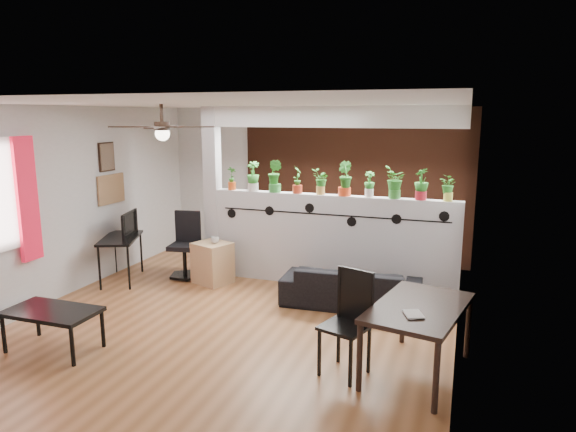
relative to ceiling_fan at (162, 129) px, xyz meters
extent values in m
cube|color=brown|center=(0.80, 0.30, -2.36)|extent=(6.30, 7.10, 0.10)
cube|color=#B7B7BA|center=(0.80, 3.32, -1.01)|extent=(6.30, 0.04, 2.90)
cube|color=#B7B7BA|center=(0.80, -2.72, -1.01)|extent=(6.30, 0.04, 2.90)
cube|color=#B7B7BA|center=(-1.82, 0.30, -1.01)|extent=(0.04, 7.10, 2.90)
cube|color=#B7B7BA|center=(3.42, 0.30, -1.01)|extent=(0.04, 7.10, 2.90)
cube|color=white|center=(0.80, 0.30, 0.34)|extent=(6.30, 7.10, 0.10)
cube|color=#BCBCC1|center=(1.60, 1.80, -1.64)|extent=(3.60, 0.18, 1.35)
cube|color=silver|center=(1.60, 1.80, 0.14)|extent=(3.60, 0.18, 0.30)
cube|color=#BCBCC1|center=(-0.31, 1.80, -1.01)|extent=(0.22, 0.20, 2.60)
cube|color=#A54D30|center=(1.60, 3.27, -1.01)|extent=(3.90, 0.05, 2.60)
cube|color=black|center=(1.60, 1.70, -1.23)|extent=(3.31, 0.01, 0.02)
cylinder|color=black|center=(0.05, 1.70, -1.31)|extent=(0.14, 0.01, 0.14)
cylinder|color=black|center=(0.67, 1.70, -1.23)|extent=(0.14, 0.01, 0.14)
cylinder|color=black|center=(1.29, 1.70, -1.15)|extent=(0.14, 0.01, 0.14)
cylinder|color=black|center=(1.91, 1.70, -1.31)|extent=(0.14, 0.01, 0.14)
cylinder|color=black|center=(2.53, 1.70, -1.23)|extent=(0.14, 0.01, 0.14)
cylinder|color=black|center=(3.15, 1.70, -1.15)|extent=(0.14, 0.01, 0.14)
cube|color=red|center=(-1.73, -0.40, -0.86)|extent=(0.06, 0.30, 1.55)
cube|color=silver|center=(-1.74, -0.90, -2.22)|extent=(0.08, 1.00, 0.18)
cube|color=olive|center=(-1.78, 1.25, -0.96)|extent=(0.03, 0.60, 0.45)
cube|color=#8C7259|center=(-1.78, 1.20, -0.46)|extent=(0.03, 0.30, 0.40)
cube|color=black|center=(-1.78, 1.20, -0.46)|extent=(0.02, 0.34, 0.44)
cylinder|color=black|center=(0.00, 0.00, 0.19)|extent=(0.04, 0.04, 0.20)
cylinder|color=black|center=(0.00, 0.00, 0.04)|extent=(0.18, 0.18, 0.10)
sphere|color=white|center=(0.00, 0.00, -0.05)|extent=(0.17, 0.17, 0.17)
cube|color=black|center=(0.32, 0.12, 0.03)|extent=(0.55, 0.29, 0.01)
cube|color=black|center=(-0.12, 0.32, 0.03)|extent=(0.29, 0.55, 0.01)
cube|color=black|center=(-0.32, -0.12, 0.03)|extent=(0.55, 0.29, 0.01)
cube|color=black|center=(0.12, -0.32, 0.03)|extent=(0.29, 0.55, 0.01)
cylinder|color=#D45018|center=(0.02, 1.80, -0.90)|extent=(0.12, 0.12, 0.12)
imported|color=#1A5E1C|center=(0.02, 1.80, -0.74)|extent=(0.19, 0.16, 0.26)
cylinder|color=silver|center=(0.37, 1.80, -0.90)|extent=(0.16, 0.16, 0.12)
imported|color=#1A5E1C|center=(0.37, 1.80, -0.69)|extent=(0.25, 0.21, 0.34)
cylinder|color=#328C39|center=(0.72, 1.80, -0.90)|extent=(0.18, 0.18, 0.12)
imported|color=#1A5E1C|center=(0.72, 1.80, -0.67)|extent=(0.30, 0.26, 0.38)
cylinder|color=#B2351C|center=(1.07, 1.80, -0.90)|extent=(0.14, 0.14, 0.12)
imported|color=#1A5E1C|center=(1.07, 1.80, -0.71)|extent=(0.20, 0.23, 0.31)
cylinder|color=gold|center=(1.42, 1.80, -0.90)|extent=(0.12, 0.12, 0.12)
imported|color=#1A5E1C|center=(1.42, 1.80, -0.73)|extent=(0.22, 0.23, 0.26)
cylinder|color=#ED451B|center=(1.78, 1.80, -0.90)|extent=(0.18, 0.18, 0.12)
imported|color=#1A5E1C|center=(1.78, 1.80, -0.67)|extent=(0.33, 0.33, 0.39)
cylinder|color=white|center=(2.13, 1.80, -0.90)|extent=(0.12, 0.12, 0.12)
imported|color=#1A5E1C|center=(2.13, 1.80, -0.74)|extent=(0.21, 0.19, 0.26)
cylinder|color=#348831|center=(2.48, 1.80, -0.90)|extent=(0.16, 0.16, 0.12)
imported|color=#1A5E1C|center=(2.48, 1.80, -0.69)|extent=(0.20, 0.25, 0.34)
cylinder|color=red|center=(2.83, 1.80, -0.90)|extent=(0.15, 0.15, 0.12)
imported|color=#1A5E1C|center=(2.83, 1.80, -0.70)|extent=(0.27, 0.28, 0.33)
cylinder|color=#D8DC4D|center=(3.18, 1.80, -0.90)|extent=(0.12, 0.12, 0.12)
imported|color=#1A5E1C|center=(3.18, 1.80, -0.74)|extent=(0.22, 0.21, 0.26)
imported|color=black|center=(2.05, 1.10, -2.06)|extent=(1.75, 0.78, 0.50)
cube|color=tan|center=(-0.10, 1.34, -2.01)|extent=(0.63, 0.59, 0.61)
imported|color=gray|center=(-0.05, 1.34, -1.65)|extent=(0.13, 0.13, 0.10)
cube|color=black|center=(-1.45, 0.97, -1.65)|extent=(0.82, 1.05, 0.04)
cylinder|color=black|center=(-1.47, 0.49, -1.99)|extent=(0.03, 0.03, 0.64)
cylinder|color=black|center=(-1.09, 0.66, -1.99)|extent=(0.03, 0.03, 0.64)
cylinder|color=black|center=(-1.81, 1.28, -1.99)|extent=(0.03, 0.03, 0.64)
cylinder|color=black|center=(-1.43, 1.44, -1.99)|extent=(0.03, 0.03, 0.64)
imported|color=black|center=(-1.45, 1.12, -1.54)|extent=(0.35, 0.16, 0.20)
cylinder|color=black|center=(-0.61, 1.39, -2.27)|extent=(0.52, 0.52, 0.04)
cylinder|color=black|center=(-0.61, 1.39, -2.05)|extent=(0.06, 0.06, 0.44)
cube|color=black|center=(-0.61, 1.39, -1.81)|extent=(0.48, 0.48, 0.07)
cube|color=black|center=(-0.64, 1.58, -1.53)|extent=(0.40, 0.13, 0.48)
cube|color=black|center=(3.05, -0.47, -1.64)|extent=(1.02, 1.40, 0.05)
cylinder|color=black|center=(2.59, -0.98, -1.99)|extent=(0.05, 0.05, 0.65)
cylinder|color=black|center=(3.27, -1.12, -1.99)|extent=(0.05, 0.05, 0.65)
cylinder|color=black|center=(2.83, 0.19, -1.99)|extent=(0.05, 0.05, 0.65)
cylinder|color=black|center=(3.51, 0.05, -1.99)|extent=(0.05, 0.05, 0.65)
imported|color=gray|center=(2.95, -0.77, -1.61)|extent=(0.22, 0.26, 0.02)
cube|color=black|center=(2.39, -0.72, -1.83)|extent=(0.52, 0.52, 0.03)
cube|color=black|center=(2.45, -0.55, -1.56)|extent=(0.38, 0.15, 0.52)
cube|color=black|center=(2.17, -0.83, -2.07)|extent=(0.03, 0.03, 0.49)
cube|color=black|center=(2.50, -0.94, -2.07)|extent=(0.03, 0.03, 0.49)
cube|color=black|center=(2.28, -0.50, -1.82)|extent=(0.03, 0.03, 1.00)
cube|color=black|center=(2.61, -0.61, -1.82)|extent=(0.03, 0.03, 1.00)
cube|color=black|center=(-0.66, -1.24, -1.88)|extent=(0.98, 0.55, 0.04)
cylinder|color=black|center=(-1.10, -1.47, -2.11)|extent=(0.04, 0.04, 0.41)
cylinder|color=black|center=(-0.21, -1.46, -2.11)|extent=(0.04, 0.04, 0.41)
cylinder|color=black|center=(-1.11, -1.01, -2.11)|extent=(0.04, 0.04, 0.41)
cylinder|color=black|center=(-0.21, -1.00, -2.11)|extent=(0.04, 0.04, 0.41)
camera|label=1|loc=(3.40, -5.24, 0.17)|focal=32.00mm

